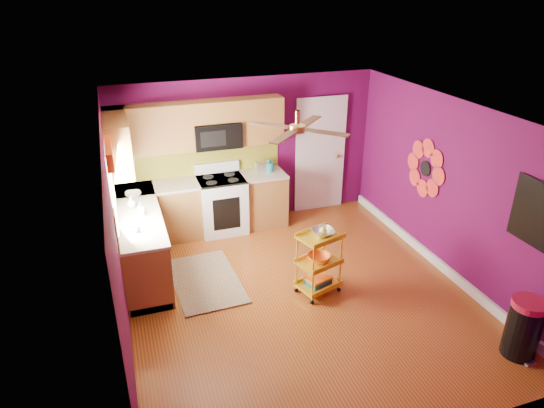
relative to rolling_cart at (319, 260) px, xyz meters
name	(u,v)px	position (x,y,z in m)	size (l,w,h in m)	color
ground	(299,294)	(-0.27, 0.03, -0.51)	(5.00, 5.00, 0.00)	brown
room_envelope	(304,184)	(-0.24, 0.03, 1.13)	(4.54, 5.04, 2.52)	#570943
lower_cabinets	(178,223)	(-1.61, 1.85, -0.07)	(2.81, 2.31, 0.94)	brown
electric_range	(222,204)	(-0.82, 2.20, -0.02)	(0.76, 0.66, 1.13)	white
upper_cabinetry	(174,132)	(-1.51, 2.20, 1.29)	(2.80, 2.30, 1.26)	brown
left_window	(110,168)	(-2.49, 1.08, 1.23)	(0.08, 1.35, 1.08)	white
panel_door	(320,156)	(1.08, 2.50, 0.52)	(0.95, 0.11, 2.15)	white
right_wall_art	(468,186)	(1.96, -0.31, 0.94)	(0.04, 2.74, 1.04)	black
ceiling_fan	(297,128)	(-0.27, 0.23, 1.78)	(1.01, 1.01, 0.26)	#BF8C3F
shag_rug	(206,280)	(-1.42, 0.74, -0.49)	(0.89, 1.46, 0.02)	black
rolling_cart	(319,260)	(0.00, 0.00, 0.00)	(0.64, 0.54, 0.99)	gold
trash_can	(524,328)	(1.69, -1.86, -0.14)	(0.39, 0.42, 0.73)	black
teal_kettle	(269,166)	(0.04, 2.28, 0.52)	(0.18, 0.18, 0.21)	teal
toaster	(262,167)	(-0.08, 2.29, 0.52)	(0.22, 0.15, 0.18)	beige
soap_bottle_a	(140,209)	(-2.17, 1.24, 0.53)	(0.09, 0.09, 0.19)	#EA3F72
soap_bottle_b	(131,202)	(-2.28, 1.53, 0.52)	(0.13, 0.13, 0.17)	white
counter_dish	(133,194)	(-2.23, 1.95, 0.46)	(0.24, 0.24, 0.06)	white
counter_cup	(135,229)	(-2.28, 0.74, 0.48)	(0.11, 0.11, 0.09)	white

